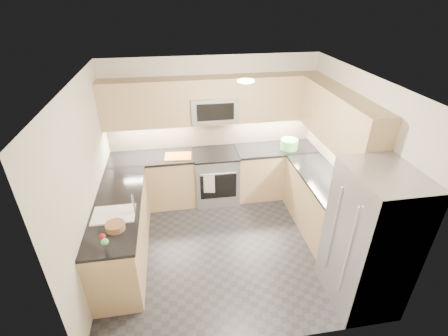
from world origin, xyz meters
TOP-DOWN VIEW (x-y plane):
  - floor at (0.00, 0.00)m, footprint 3.60×3.20m
  - ceiling at (0.00, 0.00)m, footprint 3.60×3.20m
  - wall_back at (0.00, 1.60)m, footprint 3.60×0.02m
  - wall_front at (0.00, -1.60)m, footprint 3.60×0.02m
  - wall_left at (-1.80, 0.00)m, footprint 0.02×3.20m
  - wall_right at (1.80, 0.00)m, footprint 0.02×3.20m
  - base_cab_back_left at (-1.09, 1.30)m, footprint 1.42×0.60m
  - base_cab_back_right at (1.09, 1.30)m, footprint 1.42×0.60m
  - base_cab_right at (1.50, 0.15)m, footprint 0.60×1.70m
  - base_cab_peninsula at (-1.50, 0.00)m, footprint 0.60×2.00m
  - countertop_back_left at (-1.09, 1.30)m, footprint 1.42×0.63m
  - countertop_back_right at (1.09, 1.30)m, footprint 1.42×0.63m
  - countertop_right at (1.50, 0.15)m, footprint 0.63×1.70m
  - countertop_peninsula at (-1.50, 0.00)m, footprint 0.63×2.00m
  - upper_cab_back at (0.00, 1.43)m, footprint 3.60×0.35m
  - upper_cab_right at (1.62, 0.28)m, footprint 0.35×1.95m
  - backsplash_back at (0.00, 1.60)m, footprint 3.60×0.01m
  - backsplash_right at (1.80, 0.45)m, footprint 0.01×2.30m
  - gas_range at (0.00, 1.28)m, footprint 0.76×0.65m
  - range_cooktop at (0.00, 1.28)m, footprint 0.76×0.65m
  - oven_door_glass at (0.00, 0.95)m, footprint 0.62×0.02m
  - oven_handle at (0.00, 0.93)m, footprint 0.60×0.02m
  - microwave at (0.00, 1.40)m, footprint 0.76×0.40m
  - microwave_door at (0.00, 1.20)m, footprint 0.60×0.01m
  - refrigerator at (1.45, -1.15)m, footprint 0.70×0.90m
  - fridge_handle_left at (1.08, -1.33)m, footprint 0.02×0.02m
  - fridge_handle_right at (1.08, -0.97)m, footprint 0.02×0.02m
  - sink_basin at (-1.50, -0.25)m, footprint 0.52×0.38m
  - faucet at (-1.24, -0.25)m, footprint 0.03×0.03m
  - utensil_bowl at (1.30, 1.22)m, footprint 0.31×0.31m
  - cutting_board at (-0.64, 1.23)m, footprint 0.47×0.34m
  - fruit_basket at (-1.44, -0.53)m, footprint 0.27×0.27m
  - fruit_apple at (-1.54, -0.78)m, footprint 0.07×0.07m
  - fruit_pear at (-1.50, -0.87)m, footprint 0.08×0.08m
  - dish_towel_check at (-0.16, 0.91)m, footprint 0.19×0.05m
  - fruit_orange at (-1.50, -0.88)m, footprint 0.06×0.06m

SIDE VIEW (x-z plane):
  - floor at x=0.00m, z-range 0.00..0.00m
  - base_cab_back_left at x=-1.09m, z-range 0.00..0.90m
  - base_cab_back_right at x=1.09m, z-range 0.00..0.90m
  - base_cab_right at x=1.50m, z-range 0.00..0.90m
  - base_cab_peninsula at x=-1.50m, z-range 0.00..0.90m
  - oven_door_glass at x=0.00m, z-range 0.22..0.68m
  - gas_range at x=0.00m, z-range 0.00..0.91m
  - dish_towel_check at x=-0.16m, z-range 0.37..0.73m
  - oven_handle at x=0.00m, z-range 0.71..0.73m
  - sink_basin at x=-1.50m, z-range 0.80..0.96m
  - refrigerator at x=1.45m, z-range 0.00..1.80m
  - range_cooktop at x=0.00m, z-range 0.90..0.93m
  - countertop_back_left at x=-1.09m, z-range 0.90..0.94m
  - countertop_back_right at x=1.09m, z-range 0.90..0.94m
  - countertop_right at x=1.50m, z-range 0.90..0.94m
  - countertop_peninsula at x=-1.50m, z-range 0.90..0.94m
  - cutting_board at x=-0.64m, z-range 0.94..0.95m
  - fridge_handle_left at x=1.08m, z-range 0.35..1.55m
  - fridge_handle_right at x=1.08m, z-range 0.35..1.55m
  - fruit_basket at x=-1.44m, z-range 0.94..1.02m
  - utensil_bowl at x=1.30m, z-range 0.94..1.11m
  - fruit_orange at x=-1.50m, z-range 1.02..1.08m
  - fruit_apple at x=-1.54m, z-range 1.02..1.09m
  - fruit_pear at x=-1.50m, z-range 1.01..1.10m
  - faucet at x=-1.24m, z-range 0.94..1.22m
  - backsplash_back at x=0.00m, z-range 0.94..1.45m
  - backsplash_right at x=1.80m, z-range 0.94..1.45m
  - wall_back at x=0.00m, z-range 0.00..2.50m
  - wall_front at x=0.00m, z-range 0.00..2.50m
  - wall_left at x=-1.80m, z-range 0.00..2.50m
  - wall_right at x=1.80m, z-range 0.00..2.50m
  - microwave at x=0.00m, z-range 1.50..1.90m
  - microwave_door at x=0.00m, z-range 1.56..1.84m
  - upper_cab_back at x=0.00m, z-range 1.45..2.20m
  - upper_cab_right at x=1.62m, z-range 1.45..2.20m
  - ceiling at x=0.00m, z-range 2.49..2.51m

